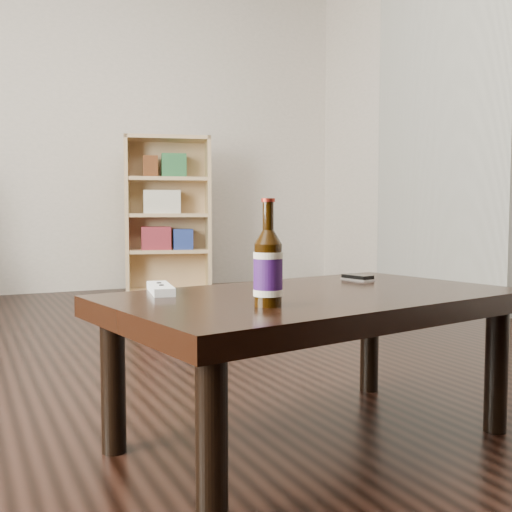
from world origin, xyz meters
name	(u,v)px	position (x,y,z in m)	size (l,w,h in m)	color
floor	(177,401)	(0.00, 0.00, -0.01)	(5.00, 6.00, 0.01)	black
wall_back	(47,116)	(0.00, 3.01, 1.35)	(5.00, 0.02, 2.70)	beige
chimney_breast	(454,102)	(2.35, 1.20, 1.35)	(0.30, 1.20, 2.70)	silver
bookshelf	(167,212)	(0.82, 2.63, 0.62)	(0.70, 0.46, 1.20)	tan
coffee_table	(314,313)	(0.21, -0.50, 0.35)	(1.15, 0.78, 0.40)	black
beer_bottle	(268,269)	(0.00, -0.65, 0.48)	(0.08, 0.08, 0.24)	black
phone	(358,278)	(0.49, -0.30, 0.41)	(0.07, 0.11, 0.02)	#AAAAAC
remote	(160,289)	(-0.15, -0.32, 0.41)	(0.09, 0.20, 0.02)	white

